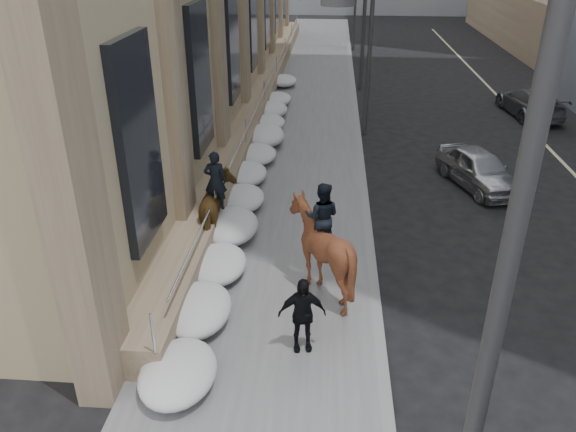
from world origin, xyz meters
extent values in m
plane|color=black|center=(0.00, 0.00, 0.00)|extent=(140.00, 140.00, 0.00)
cube|color=#545557|center=(0.00, 10.00, 0.06)|extent=(5.00, 80.00, 0.12)
cube|color=slate|center=(2.62, 10.00, 0.06)|extent=(0.24, 80.00, 0.12)
cube|color=#BFB78C|center=(10.50, 10.00, 0.01)|extent=(0.15, 70.00, 0.01)
cube|color=brown|center=(-2.25, 20.00, 0.45)|extent=(1.10, 44.00, 0.90)
cylinder|color=silver|center=(-1.80, 20.00, 1.35)|extent=(0.06, 42.00, 0.06)
cube|color=black|center=(-2.70, 13.00, 4.00)|extent=(0.20, 2.20, 4.50)
cylinder|color=#2D2D30|center=(2.90, -6.00, 4.00)|extent=(0.18, 0.18, 8.00)
cylinder|color=#2D2D30|center=(2.90, 14.00, 4.00)|extent=(0.18, 0.18, 8.00)
cylinder|color=#2D2D30|center=(3.00, 22.00, 3.00)|extent=(0.20, 0.20, 6.00)
ellipsoid|color=silver|center=(-1.45, 0.00, 0.46)|extent=(1.50, 2.10, 0.68)
ellipsoid|color=silver|center=(-1.40, 4.00, 0.48)|extent=(1.60, 2.20, 0.72)
ellipsoid|color=silver|center=(-1.50, 8.00, 0.44)|extent=(1.40, 2.00, 0.64)
ellipsoid|color=silver|center=(-1.35, 12.00, 0.50)|extent=(1.70, 2.30, 0.76)
ellipsoid|color=silver|center=(-1.45, 16.00, 0.45)|extent=(1.50, 2.10, 0.66)
imported|color=#483115|center=(-1.72, 3.94, 1.04)|extent=(1.20, 2.26, 1.83)
imported|color=black|center=(-1.72, 4.09, 1.84)|extent=(0.67, 0.47, 1.72)
imported|color=#4F2716|center=(1.25, 1.50, 1.27)|extent=(2.05, 2.26, 2.30)
imported|color=black|center=(1.25, 1.65, 2.06)|extent=(0.90, 0.73, 1.72)
imported|color=black|center=(0.93, -0.70, 0.98)|extent=(1.06, 0.58, 1.72)
imported|color=#9A9CA2|center=(6.61, 8.55, 0.67)|extent=(2.76, 4.20, 1.33)
imported|color=#525359|center=(11.01, 17.48, 0.69)|extent=(2.44, 4.91, 1.37)
camera|label=1|loc=(1.38, -10.13, 8.05)|focal=35.00mm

